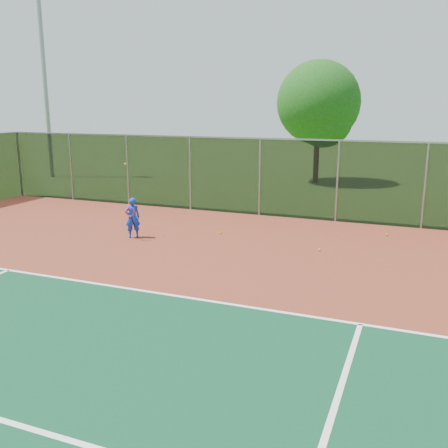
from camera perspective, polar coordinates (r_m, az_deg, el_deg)
The scene contains 11 objects.
ground at distance 8.24m, azimuth -2.02°, elevation -17.52°, with size 120.00×120.00×0.00m, color #37621C.
court_apron at distance 9.88m, azimuth 2.76°, elevation -11.93°, with size 30.00×20.00×0.02m, color maroon.
fence_back at distance 18.87m, azimuth 12.83°, elevation 4.89°, with size 30.00×0.06×3.03m.
tennis_player at distance 16.49m, azimuth -10.41°, elevation 0.73°, with size 0.59×0.69×2.43m.
practice_ball_1 at distance 16.86m, azimuth -0.38°, elevation -0.99°, with size 0.07×0.07×0.07m, color #BAC617.
practice_ball_3 at distance 19.28m, azimuth -9.93°, elevation 0.64°, with size 0.07×0.07×0.07m, color #BAC617.
practice_ball_4 at distance 19.72m, azimuth -10.81°, elevation 0.88°, with size 0.07×0.07×0.07m, color #BAC617.
practice_ball_5 at distance 17.46m, azimuth 18.11°, elevation -1.16°, with size 0.07×0.07×0.07m, color #BAC617.
practice_ball_7 at distance 15.13m, azimuth 10.84°, elevation -2.91°, with size 0.07×0.07×0.07m, color #BAC617.
floodlight_nw at distance 32.28m, azimuth -19.94°, elevation 17.03°, with size 0.90×0.40×11.93m.
tree_back_left at distance 28.49m, azimuth 10.91°, elevation 13.05°, with size 4.56×4.56×6.70m.
Camera 1 is at (2.88, -6.46, 4.22)m, focal length 40.00 mm.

